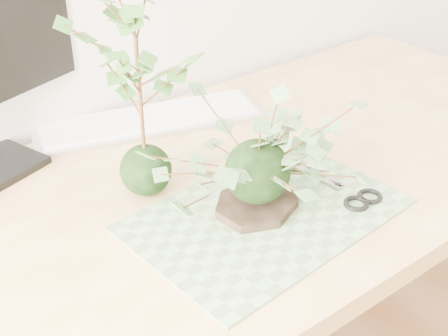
{
  "coord_description": "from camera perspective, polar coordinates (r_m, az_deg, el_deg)",
  "views": [
    {
      "loc": [
        -0.51,
        0.48,
        1.35
      ],
      "look_at": [
        0.0,
        1.14,
        0.84
      ],
      "focal_mm": 50.0,
      "sensor_mm": 36.0,
      "label": 1
    }
  ],
  "objects": [
    {
      "name": "cutting_mat",
      "position": [
        1.04,
        3.85,
        -4.24
      ],
      "size": [
        0.46,
        0.33,
        0.0
      ],
      "primitive_type": "cube",
      "rotation": [
        0.0,
        0.0,
        0.08
      ],
      "color": "#5E7D56",
      "rests_on": "desk"
    },
    {
      "name": "stone_dish",
      "position": [
        1.05,
        2.98,
        -3.19
      ],
      "size": [
        0.22,
        0.22,
        0.01
      ],
      "primitive_type": "cylinder",
      "rotation": [
        0.0,
        0.0,
        0.39
      ],
      "color": "black",
      "rests_on": "cutting_mat"
    },
    {
      "name": "desk",
      "position": [
        1.19,
        1.09,
        -4.38
      ],
      "size": [
        1.6,
        0.7,
        0.74
      ],
      "color": "#DFBE7E",
      "rests_on": "ground_plane"
    },
    {
      "name": "keyboard",
      "position": [
        1.33,
        -6.85,
        4.37
      ],
      "size": [
        0.5,
        0.27,
        0.02
      ],
      "rotation": [
        0.0,
        0.0,
        -0.29
      ],
      "color": "#BBBBBF",
      "rests_on": "desk"
    },
    {
      "name": "scissors",
      "position": [
        1.1,
        11.68,
        -2.34
      ],
      "size": [
        0.08,
        0.18,
        0.01
      ],
      "rotation": [
        0.0,
        0.0,
        0.01
      ],
      "color": "gray",
      "rests_on": "cutting_mat"
    },
    {
      "name": "ivy_kokedama",
      "position": [
        0.99,
        3.16,
        2.17
      ],
      "size": [
        0.33,
        0.33,
        0.22
      ],
      "rotation": [
        0.0,
        0.0,
        0.1
      ],
      "color": "black",
      "rests_on": "stone_dish"
    },
    {
      "name": "maple_kokedama",
      "position": [
        0.99,
        -8.01,
        10.68
      ],
      "size": [
        0.2,
        0.2,
        0.38
      ],
      "rotation": [
        0.0,
        0.0,
        -0.01
      ],
      "color": "black",
      "rests_on": "desk"
    }
  ]
}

